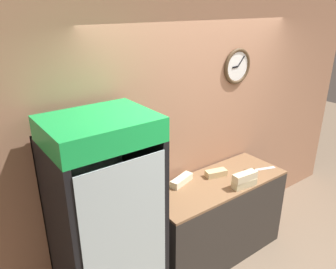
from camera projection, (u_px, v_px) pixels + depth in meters
name	position (u px, v px, depth m)	size (l,w,h in m)	color
wall_back	(196.00, 133.00, 3.52)	(5.20, 0.10, 2.70)	#AD7A5B
prep_counter	(215.00, 218.00, 3.59)	(1.57, 0.61, 0.92)	#332D28
beverage_cooler	(102.00, 215.00, 2.65)	(0.77, 0.70, 1.92)	black
sandwich_stack_bottom	(244.00, 183.00, 3.30)	(0.28, 0.12, 0.08)	beige
sandwich_stack_middle	(245.00, 177.00, 3.27)	(0.27, 0.11, 0.08)	beige
sandwich_flat_left	(182.00, 180.00, 3.36)	(0.31, 0.17, 0.07)	beige
sandwich_flat_right	(216.00, 173.00, 3.51)	(0.25, 0.15, 0.07)	tan
chefs_knife	(255.00, 170.00, 3.64)	(0.37, 0.16, 0.02)	silver
condiment_jar	(150.00, 188.00, 3.18)	(0.11, 0.11, 0.13)	#336B38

